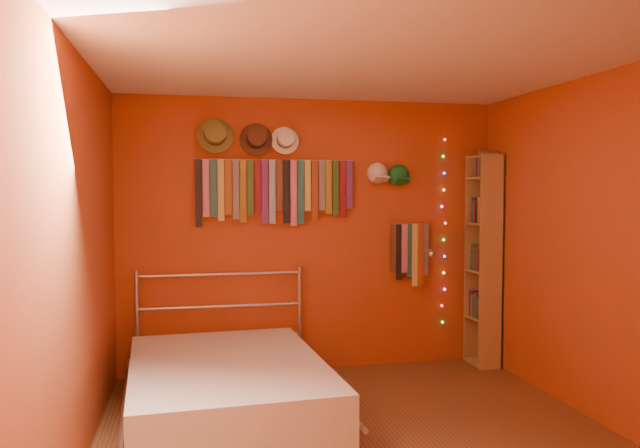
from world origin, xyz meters
TOP-DOWN VIEW (x-y plane):
  - ground at (0.00, 0.00)m, footprint 3.50×3.50m
  - back_wall at (0.00, 1.75)m, footprint 3.50×0.02m
  - right_wall at (1.75, 0.00)m, footprint 0.02×3.50m
  - left_wall at (-1.75, 0.00)m, footprint 0.02×3.50m
  - ceiling at (0.00, 0.00)m, footprint 3.50×3.50m
  - tie_rack at (-0.35, 1.69)m, footprint 1.45×0.03m
  - small_tie_rack at (0.94, 1.69)m, footprint 0.40×0.03m
  - fedora_olive at (-0.88, 1.65)m, footprint 0.32×0.17m
  - fedora_brown at (-0.52, 1.65)m, footprint 0.30×0.16m
  - fedora_white at (-0.26, 1.66)m, footprint 0.26×0.14m
  - cap_white at (0.62, 1.70)m, footprint 0.19×0.24m
  - cap_green at (0.83, 1.70)m, footprint 0.19×0.24m
  - fairy_lights at (1.29, 1.71)m, footprint 0.06×0.02m
  - reading_lamp at (1.08, 1.52)m, footprint 0.07×0.30m
  - bookshelf at (1.66, 1.53)m, footprint 0.25×0.34m
  - bed at (-0.85, 0.63)m, footprint 1.59×2.05m

SIDE VIEW (x-z plane):
  - ground at x=0.00m, z-range 0.00..0.00m
  - bed at x=-0.85m, z-range -0.26..0.71m
  - bookshelf at x=1.66m, z-range 0.02..2.02m
  - reading_lamp at x=1.08m, z-range 1.03..1.12m
  - small_tie_rack at x=0.94m, z-range 0.79..1.40m
  - back_wall at x=0.00m, z-range 0.00..2.50m
  - right_wall at x=1.75m, z-range 0.00..2.50m
  - left_wall at x=-1.75m, z-range 0.00..2.50m
  - fairy_lights at x=1.29m, z-range 0.38..2.16m
  - tie_rack at x=-0.35m, z-range 1.39..1.99m
  - cap_green at x=0.83m, z-range 1.71..1.90m
  - cap_white at x=0.62m, z-range 1.73..1.92m
  - fedora_white at x=-0.26m, z-range 2.00..2.25m
  - fedora_brown at x=-0.52m, z-range 1.98..2.27m
  - fedora_olive at x=-0.88m, z-range 2.00..2.31m
  - ceiling at x=0.00m, z-range 2.49..2.51m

